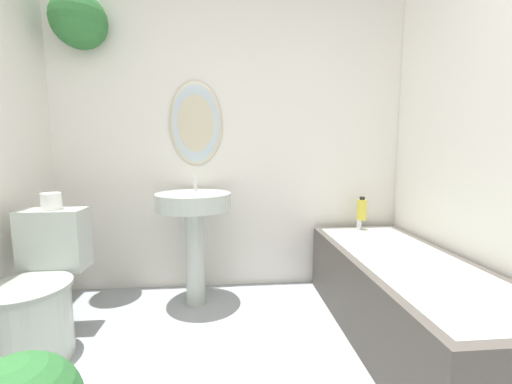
# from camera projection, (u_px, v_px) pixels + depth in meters

# --- Properties ---
(wall_back) EXTENTS (2.86, 0.38, 2.40)m
(wall_back) POSITION_uv_depth(u_px,v_px,m) (216.00, 128.00, 2.48)
(wall_back) COLOR silver
(wall_back) RESTS_ON ground_plane
(toilet) EXTENTS (0.43, 0.61, 0.77)m
(toilet) POSITION_uv_depth(u_px,v_px,m) (37.00, 298.00, 1.73)
(toilet) COLOR #B2BCB2
(toilet) RESTS_ON ground_plane
(pedestal_sink) EXTENTS (0.53, 0.53, 0.92)m
(pedestal_sink) POSITION_uv_depth(u_px,v_px,m) (194.00, 217.00, 2.24)
(pedestal_sink) COLOR #B2BCB2
(pedestal_sink) RESTS_ON ground_plane
(bathtub) EXTENTS (0.69, 1.63, 0.57)m
(bathtub) POSITION_uv_depth(u_px,v_px,m) (407.00, 298.00, 1.85)
(bathtub) COLOR #4C4742
(bathtub) RESTS_ON ground_plane
(shampoo_bottle) EXTENTS (0.08, 0.08, 0.19)m
(shampoo_bottle) POSITION_uv_depth(u_px,v_px,m) (362.00, 209.00, 2.51)
(shampoo_bottle) COLOR gold
(shampoo_bottle) RESTS_ON bathtub
(toilet_paper_roll) EXTENTS (0.11, 0.11, 0.10)m
(toilet_paper_roll) POSITION_uv_depth(u_px,v_px,m) (51.00, 201.00, 1.88)
(toilet_paper_roll) COLOR white
(toilet_paper_roll) RESTS_ON toilet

